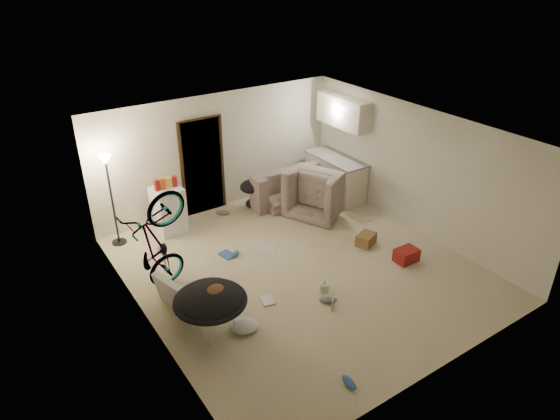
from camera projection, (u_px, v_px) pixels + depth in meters
floor at (300, 269)px, 8.90m from camera, size 5.50×6.00×0.02m
ceiling at (303, 134)px, 7.73m from camera, size 5.50×6.00×0.02m
wall_back at (218, 152)px, 10.53m from camera, size 5.50×0.02×2.50m
wall_front at (445, 299)px, 6.09m from camera, size 5.50×0.02×2.50m
wall_left at (141, 256)px, 6.95m from camera, size 0.02×6.00×2.50m
wall_right at (416, 170)px, 9.67m from camera, size 0.02×6.00×2.50m
doorway at (202, 167)px, 10.41m from camera, size 0.85×0.10×2.04m
door_trim at (203, 167)px, 10.39m from camera, size 0.97×0.04×2.10m
floor_lamp at (109, 181)px, 9.06m from camera, size 0.28×0.28×1.81m
kitchen_counter at (335, 177)px, 11.36m from camera, size 0.60×1.50×0.88m
counter_top at (336, 158)px, 11.14m from camera, size 0.64×1.54×0.04m
kitchen_uppers at (344, 112)px, 10.72m from camera, size 0.38×1.40×0.65m
sofa at (289, 186)px, 11.27m from camera, size 2.06×0.81×0.60m
armchair at (322, 194)px, 10.72m from camera, size 1.40×1.47×0.75m
bicycle at (159, 267)px, 8.05m from camera, size 1.98×1.07×1.09m
book_asset at (332, 312)px, 7.81m from camera, size 0.25×0.25×0.02m
mini_fridge at (169, 210)px, 9.87m from camera, size 0.58×0.58×0.93m
snack_box_0 at (157, 187)px, 9.54m from camera, size 0.11×0.09×0.30m
snack_box_1 at (163, 186)px, 9.60m from camera, size 0.11×0.09×0.30m
snack_box_2 at (169, 185)px, 9.66m from camera, size 0.10×0.08×0.30m
snack_box_3 at (175, 183)px, 9.72m from camera, size 0.12×0.10×0.30m
saucer_chair at (211, 306)px, 7.23m from camera, size 1.08×1.08×0.77m
hoodie at (214, 294)px, 7.13m from camera, size 0.59×0.54×0.22m
sofa_drape at (252, 186)px, 10.69m from camera, size 0.60×0.51×0.28m
tv_box at (176, 297)px, 7.68m from camera, size 0.44×0.92×0.60m
drink_case_a at (366, 239)px, 9.56m from camera, size 0.46×0.40×0.22m
drink_case_b at (406, 255)px, 9.05m from camera, size 0.42×0.31×0.24m
juicer at (324, 287)px, 8.26m from camera, size 0.15×0.15×0.22m
newspaper at (264, 247)px, 9.51m from camera, size 0.63×0.66×0.01m
book_blue at (227, 255)px, 9.26m from camera, size 0.27×0.32×0.03m
book_white at (267, 300)px, 8.05m from camera, size 0.26×0.31×0.03m
shoe_0 at (235, 254)px, 9.23m from camera, size 0.25×0.21×0.09m
shoe_1 at (223, 213)px, 10.65m from camera, size 0.30×0.28×0.11m
shoe_2 at (349, 383)px, 6.48m from camera, size 0.14×0.29×0.10m
shoe_3 at (328, 300)px, 8.00m from camera, size 0.32×0.26×0.11m
clothes_lump_b at (255, 203)px, 11.02m from camera, size 0.65×0.63×0.15m
clothes_lump_c at (243, 326)px, 7.43m from camera, size 0.57×0.55×0.14m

